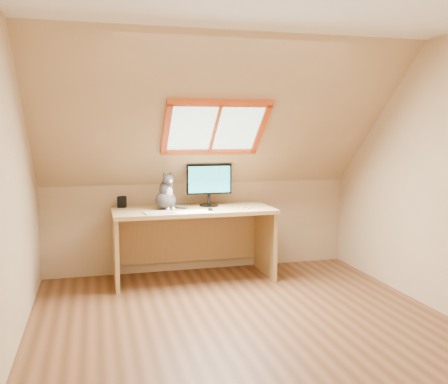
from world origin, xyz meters
name	(u,v)px	position (x,y,z in m)	size (l,w,h in m)	color
ground	(245,325)	(0.00, 0.00, 0.00)	(3.50, 3.50, 0.00)	brown
room_shell	(249,152)	(0.00, -0.09, 1.43)	(3.52, 3.52, 2.41)	tan
desk	(192,228)	(-0.16, 1.45, 0.54)	(1.69, 0.74, 0.77)	tan
monitor	(209,182)	(0.04, 1.48, 1.04)	(0.50, 0.21, 0.46)	black
cat	(166,196)	(-0.45, 1.39, 0.92)	(0.31, 0.33, 0.41)	#484340
desk_speaker	(122,202)	(-0.89, 1.63, 0.83)	(0.08, 0.08, 0.12)	black
graphics_tablet	(158,213)	(-0.56, 1.15, 0.78)	(0.27, 0.20, 0.01)	#B2B2B7
mouse	(210,209)	(-0.02, 1.16, 0.79)	(0.05, 0.10, 0.03)	black
papers	(196,212)	(-0.18, 1.12, 0.77)	(0.33, 0.27, 0.00)	white
cables	(234,208)	(0.26, 1.26, 0.78)	(0.51, 0.26, 0.01)	silver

